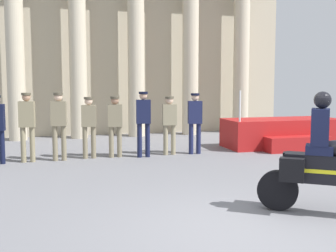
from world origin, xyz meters
name	(u,v)px	position (x,y,z in m)	size (l,w,h in m)	color
ground_plane	(248,230)	(0.00, 0.00, 0.00)	(28.00, 28.00, 0.00)	slate
colonnade_backdrop	(133,22)	(0.48, 10.98, 4.24)	(12.11, 1.46, 8.21)	#B6AB91
reviewing_stand	(282,134)	(4.33, 6.60, 0.42)	(3.56, 1.90, 1.77)	#A51919
officer_in_row_1	(27,121)	(-3.17, 6.05, 1.04)	(0.41, 0.27, 1.75)	#847A5B
officer_in_row_2	(59,121)	(-2.40, 6.06, 1.03)	(0.41, 0.27, 1.75)	#7A7056
officer_in_row_3	(89,122)	(-1.63, 6.18, 0.96)	(0.41, 0.27, 1.63)	#7A7056
officer_in_row_4	(115,122)	(-0.93, 6.17, 0.97)	(0.41, 0.27, 1.64)	#7A7056
officer_in_row_5	(143,119)	(-0.20, 5.98, 1.04)	(0.41, 0.27, 1.76)	#141938
officer_in_row_6	(170,121)	(0.57, 6.16, 0.96)	(0.41, 0.27, 1.62)	gray
officer_in_row_7	(195,118)	(1.30, 6.12, 1.01)	(0.41, 0.27, 1.70)	#191E42
motorcycle_with_rider	(322,164)	(1.39, 0.35, 0.79)	(1.77, 1.33, 1.90)	black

